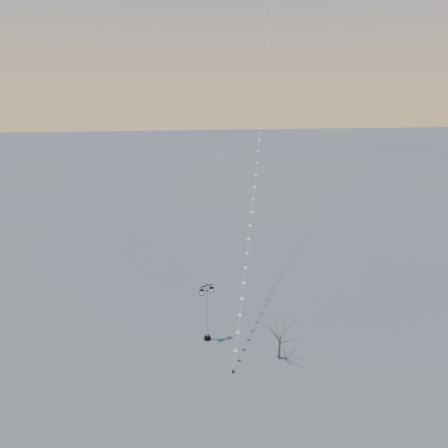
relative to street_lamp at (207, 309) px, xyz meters
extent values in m
plane|color=#555755|center=(0.10, -3.28, -3.02)|extent=(300.00, 300.00, 0.00)
cylinder|color=black|center=(0.00, 0.00, -2.94)|extent=(0.61, 0.61, 0.17)
cylinder|color=black|center=(0.00, 0.00, -2.77)|extent=(0.43, 0.43, 0.15)
cylinder|color=silver|center=(0.00, 0.00, -0.15)|extent=(0.14, 0.14, 5.09)
cylinder|color=black|center=(0.00, 0.00, 1.80)|extent=(0.22, 0.22, 0.07)
cube|color=black|center=(0.00, 0.00, 2.23)|extent=(0.98, 0.43, 0.07)
sphere|color=black|center=(0.00, 0.00, 2.36)|extent=(0.15, 0.15, 0.15)
pyramid|color=black|center=(-0.42, -0.17, 2.07)|extent=(0.48, 0.48, 0.15)
cube|color=beige|center=(-0.42, -0.17, 1.73)|extent=(0.28, 0.28, 0.37)
cube|color=black|center=(-0.42, -0.17, 1.53)|extent=(0.33, 0.33, 0.04)
pyramid|color=black|center=(0.42, 0.17, 2.07)|extent=(0.48, 0.48, 0.15)
cube|color=beige|center=(0.42, 0.17, 1.73)|extent=(0.28, 0.28, 0.37)
cube|color=black|center=(0.42, 0.17, 1.53)|extent=(0.33, 0.33, 0.04)
cone|color=brown|center=(5.64, -3.15, -2.08)|extent=(0.22, 0.22, 1.88)
cylinder|color=#2E2018|center=(1.72, -4.43, -2.92)|extent=(0.20, 0.20, 0.20)
cylinder|color=black|center=(1.72, -4.43, -2.90)|extent=(0.03, 0.03, 0.25)
cone|color=red|center=(7.82, 19.12, 16.32)|extent=(0.08, 0.08, 0.28)
cylinder|color=white|center=(1.72, -4.43, -2.42)|extent=(0.02, 0.02, 0.81)
camera|label=1|loc=(-1.56, -30.04, 18.64)|focal=32.70mm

